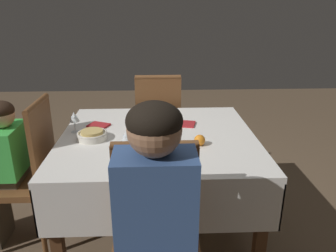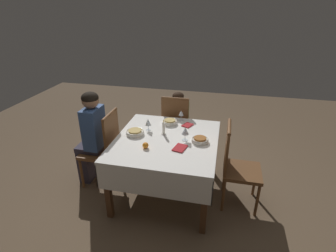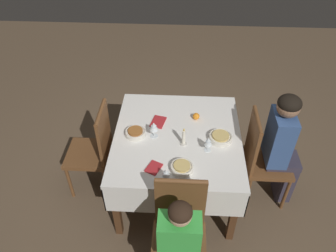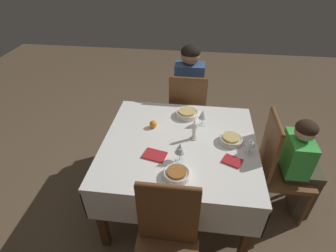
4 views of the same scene
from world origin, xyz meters
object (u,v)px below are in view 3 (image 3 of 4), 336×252
Objects in this scene: chair_south at (262,156)px; orange_fruit at (196,116)px; napkin_spare_side at (154,168)px; wine_glass_south at (208,142)px; chair_north at (95,147)px; dining_table at (177,143)px; chair_west at (179,230)px; bowl_south at (220,137)px; bowl_north at (135,132)px; wine_glass_north at (154,127)px; person_adult_denim at (283,145)px; person_child_green at (179,252)px; bowl_west at (182,167)px; napkin_red_folded at (158,122)px; candle_centerpiece at (184,138)px; wine_glass_west at (166,173)px.

chair_south is 15.07× the size of orange_fruit.
wine_glass_south is at bearing -62.53° from napkin_spare_side.
chair_north is (0.03, 1.56, 0.00)m from chair_south.
napkin_spare_side is at bearing 155.99° from dining_table.
bowl_south is at bearing 67.09° from chair_west.
wine_glass_north is (-0.01, -0.17, 0.08)m from bowl_north.
chair_south is 6.72× the size of wine_glass_south.
chair_south reaches higher than bowl_south.
napkin_spare_side is (-0.38, 1.11, 0.05)m from person_adult_denim.
chair_north reaches higher than dining_table.
bowl_south is at bearing 70.91° from person_child_green.
dining_table is 1.25× the size of person_child_green.
bowl_north reaches higher than napkin_spare_side.
orange_fruit is at bearing 71.19° from person_adult_denim.
bowl_north is (0.39, 0.42, 0.00)m from bowl_west.
bowl_north is at bearing 75.80° from wine_glass_south.
dining_table is 6.63× the size of bowl_north.
chair_south is 5.28× the size of bowl_west.
wine_glass_south reaches higher than napkin_red_folded.
person_adult_denim is at bearing -88.80° from bowl_south.
wine_glass_south is (-0.17, -0.26, 0.19)m from dining_table.
chair_north reaches higher than bowl_north.
chair_south is 4.72× the size of bowl_south.
chair_south is 1.56m from chair_north.
candle_centerpiece reaches higher than dining_table.
wine_glass_south reaches higher than wine_glass_west.
chair_south is 0.78m from candle_centerpiece.
chair_south is 1.22m from person_child_green.
bowl_north is 1.03× the size of candle_centerpiece.
wine_glass_south reaches higher than bowl_south.
bowl_south is 0.75m from bowl_north.
napkin_red_folded is (0.18, -0.19, -0.02)m from bowl_north.
candle_centerpiece is at bearing 89.08° from chair_west.
person_child_green is 5.44× the size of candle_centerpiece.
napkin_red_folded is (0.20, 0.56, -0.02)m from bowl_south.
orange_fruit is at bearing -17.26° from wine_glass_west.
chair_west is at bearing 179.56° from bowl_west.
chair_west is 0.44m from wine_glass_west.
chair_north is at bearing 63.43° from bowl_west.
dining_table is at bearing 93.05° from chair_west.
bowl_west is at bearing 138.22° from bowl_south.
chair_north is (0.01, 0.78, -0.11)m from dining_table.
wine_glass_south is 0.50m from napkin_spare_side.
bowl_west is (-0.38, 0.89, 0.07)m from person_adult_denim.
person_child_green is at bearing 165.29° from wine_glass_south.
orange_fruit is 0.40× the size of napkin_spare_side.
chair_south reaches higher than wine_glass_north.
chair_south reaches higher than bowl_west.
candle_centerpiece is at bearing 89.26° from person_child_green.
chair_north reaches higher than wine_glass_west.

